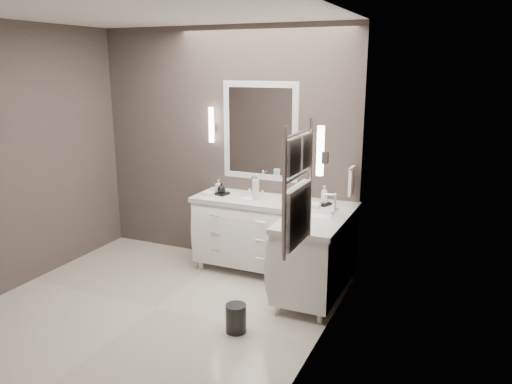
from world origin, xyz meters
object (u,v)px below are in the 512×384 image
at_px(towel_ladder, 297,194).
at_px(waste_bin, 236,318).
at_px(vanity_back, 250,229).
at_px(vanity_right, 317,250).

height_order(towel_ladder, waste_bin, towel_ladder).
bearing_deg(vanity_back, waste_bin, -70.97).
bearing_deg(waste_bin, towel_ladder, -26.25).
xyz_separation_m(vanity_right, towel_ladder, (0.23, -1.30, 0.91)).
height_order(vanity_back, towel_ladder, towel_ladder).
bearing_deg(towel_ladder, vanity_right, 99.84).
relative_size(towel_ladder, waste_bin, 3.54).
bearing_deg(vanity_right, waste_bin, -113.46).
bearing_deg(waste_bin, vanity_right, 66.54).
bearing_deg(vanity_back, towel_ladder, -55.90).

